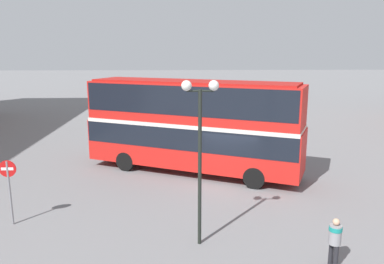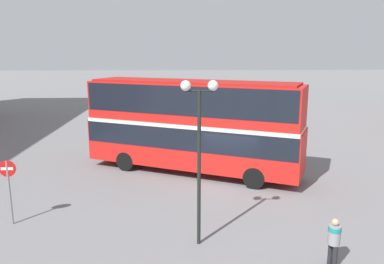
{
  "view_description": "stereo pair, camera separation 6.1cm",
  "coord_description": "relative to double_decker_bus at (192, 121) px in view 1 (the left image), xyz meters",
  "views": [
    {
      "loc": [
        -2.48,
        -17.43,
        6.29
      ],
      "look_at": [
        -1.62,
        1.75,
        2.2
      ],
      "focal_mm": 35.0,
      "sensor_mm": 36.0,
      "label": 1
    },
    {
      "loc": [
        -2.42,
        -17.43,
        6.29
      ],
      "look_at": [
        -1.62,
        1.75,
        2.2
      ],
      "focal_mm": 35.0,
      "sensor_mm": 36.0,
      "label": 2
    }
  ],
  "objects": [
    {
      "name": "ground_plane",
      "position": [
        1.62,
        -1.75,
        -2.79
      ],
      "size": [
        240.0,
        240.0,
        0.0
      ],
      "primitive_type": "plane",
      "color": "slate"
    },
    {
      "name": "parked_car_kerb_near",
      "position": [
        3.05,
        10.86,
        -2.02
      ],
      "size": [
        4.41,
        2.74,
        1.54
      ],
      "rotation": [
        0.0,
        0.0,
        2.91
      ],
      "color": "silver",
      "rests_on": "ground_plane"
    },
    {
      "name": "street_lamp_twin_globe",
      "position": [
        -0.09,
        -7.69,
        1.14
      ],
      "size": [
        1.17,
        0.33,
        5.46
      ],
      "color": "black",
      "rests_on": "ground_plane"
    },
    {
      "name": "double_decker_bus",
      "position": [
        0.0,
        0.0,
        0.0
      ],
      "size": [
        11.42,
        7.18,
        4.88
      ],
      "rotation": [
        0.0,
        0.0,
        -0.44
      ],
      "color": "red",
      "rests_on": "ground_plane"
    },
    {
      "name": "no_entry_sign",
      "position": [
        -6.97,
        -5.94,
        -1.13
      ],
      "size": [
        0.63,
        0.08,
        2.48
      ],
      "color": "gray",
      "rests_on": "ground_plane"
    },
    {
      "name": "pedestrian_foreground",
      "position": [
        3.8,
        -9.27,
        -1.84
      ],
      "size": [
        0.46,
        0.46,
        1.55
      ],
      "rotation": [
        0.0,
        0.0,
        3.36
      ],
      "color": "#232328",
      "rests_on": "ground_plane"
    }
  ]
}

